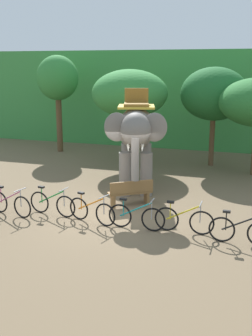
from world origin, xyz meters
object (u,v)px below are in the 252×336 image
bike_orange (92,211)px  bike_teal (136,217)px  tree_right (58,79)px  elephant (136,133)px  tree_left (214,94)px  bike_black (241,231)px  bike_pink (10,203)px  bike_green (52,203)px  wooden_bench (131,192)px  bike_yellow (184,220)px  tree_far_left (130,94)px

bike_orange → bike_teal: same height
tree_right → elephant: (6.09, -5.76, -1.70)m
tree_left → bike_black: 9.43m
bike_pink → bike_orange: same height
bike_pink → bike_green: (1.25, 0.42, 0.00)m
tree_left → bike_teal: 9.19m
bike_teal → wooden_bench: (-0.78, 1.92, 0.09)m
bike_pink → bike_teal: size_ratio=0.98×
bike_orange → elephant: bearing=85.0°
bike_green → bike_orange: 1.47m
bike_green → wooden_bench: 2.65m
bike_pink → bike_yellow: same height
tree_far_left → elephant: size_ratio=1.05×
bike_orange → wooden_bench: bike_orange is taller
bike_yellow → wooden_bench: bike_yellow is taller
bike_pink → bike_teal: (4.12, 0.13, 0.00)m
tree_far_left → bike_pink: (-1.46, -7.85, -2.95)m
bike_yellow → tree_left: bearing=91.8°
tree_left → bike_black: (1.84, -8.76, -2.95)m
tree_right → bike_pink: tree_right is taller
tree_right → wooden_bench: size_ratio=3.53×
tree_right → bike_pink: (3.08, -9.50, -3.51)m
bike_orange → bike_green: bearing=171.0°
tree_far_left → bike_yellow: tree_far_left is taller
tree_far_left → tree_left: tree_left is taller
bike_teal → tree_far_left: bearing=109.0°
tree_left → elephant: size_ratio=1.07×
bike_black → wooden_bench: size_ratio=1.17×
bike_orange → bike_pink: bearing=-176.0°
tree_right → bike_teal: (7.20, -9.38, -3.51)m
tree_far_left → bike_green: 8.00m
tree_far_left → wooden_bench: size_ratio=3.05×
bike_teal → tree_left: bearing=82.8°
tree_left → bike_yellow: tree_left is taller
tree_right → elephant: size_ratio=1.21×
tree_left → bike_pink: (-5.21, -8.76, -2.95)m
bike_black → wooden_bench: 4.24m
bike_black → wooden_bench: (-3.71, 2.05, 0.09)m
tree_right → tree_left: tree_right is taller
bike_orange → bike_black: 4.36m
bike_pink → bike_green: same height
tree_far_left → bike_green: bearing=-91.6°
bike_teal → wooden_bench: bearing=112.1°
bike_yellow → tree_right: bearing=132.9°
bike_orange → wooden_bench: bearing=70.9°
wooden_bench → bike_teal: bearing=-67.9°
bike_green → bike_teal: (2.87, -0.29, 0.00)m
tree_far_left → elephant: 4.54m
bike_pink → wooden_bench: size_ratio=1.16×
tree_right → tree_left: (8.29, -0.75, -0.56)m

